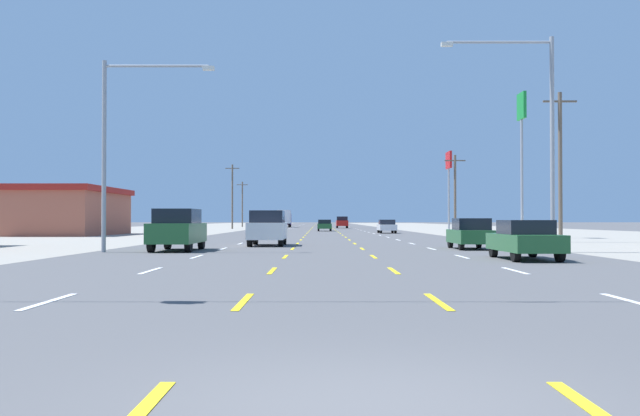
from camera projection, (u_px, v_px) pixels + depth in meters
name	position (u px, v px, depth m)	size (l,w,h in m)	color
ground_plane	(325.00, 234.00, 71.49)	(572.00, 572.00, 0.00)	#4C4C4F
lot_apron_left	(85.00, 234.00, 71.53)	(28.00, 440.00, 0.01)	gray
lot_apron_right	(565.00, 234.00, 71.44)	(28.00, 440.00, 0.01)	gray
lane_markings	(324.00, 229.00, 109.98)	(10.64, 227.60, 0.01)	white
signal_span_wire	(354.00, 23.00, 12.98)	(26.03, 0.52, 9.08)	brown
sedan_far_right_nearest	(526.00, 239.00, 25.68)	(1.80, 4.50, 1.46)	#235B2D
suv_far_left_near	(179.00, 229.00, 32.95)	(1.98, 4.90, 1.98)	#235B2D
hatchback_far_right_mid	(472.00, 233.00, 34.69)	(1.72, 3.90, 1.54)	#235B2D
suv_inner_left_midfar	(269.00, 227.00, 39.34)	(1.98, 4.90, 1.98)	white
sedan_far_right_far	(388.00, 226.00, 74.97)	(1.80, 4.50, 1.46)	white
sedan_center_turn_farther	(326.00, 225.00, 88.57)	(1.80, 4.50, 1.46)	#235B2D
suv_inner_right_farthest	(343.00, 222.00, 118.54)	(1.98, 4.90, 1.98)	red
box_truck_far_left_distant_a	(286.00, 218.00, 131.45)	(2.40, 7.20, 3.23)	#4C196B
storefront_left_row_1	(70.00, 211.00, 66.34)	(8.60, 15.02, 4.54)	#A35642
pole_sign_right_row_1	(523.00, 129.00, 55.45)	(0.24, 1.91, 11.61)	gray
pole_sign_right_row_2	(450.00, 169.00, 77.89)	(0.24, 2.66, 9.08)	gray
streetlight_left_row_0	(119.00, 137.00, 31.46)	(5.08, 0.26, 8.69)	gray
streetlight_right_row_0	(541.00, 125.00, 31.44)	(5.12, 0.26, 9.78)	gray
utility_pole_right_row_0	(562.00, 164.00, 45.20)	(2.20, 0.26, 9.78)	brown
utility_pole_right_row_1	(456.00, 192.00, 72.96)	(2.20, 0.26, 8.27)	brown
utility_pole_left_row_2	(234.00, 195.00, 109.67)	(2.20, 0.26, 10.15)	brown
utility_pole_left_row_3	(244.00, 203.00, 136.85)	(2.20, 0.26, 8.92)	brown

